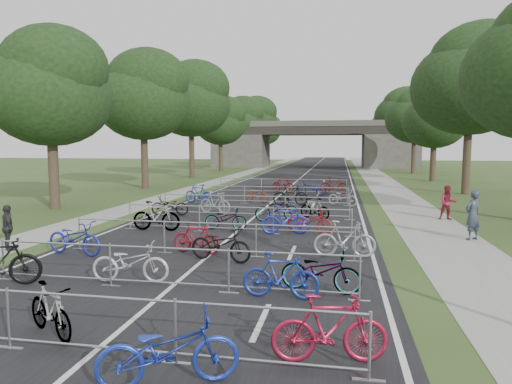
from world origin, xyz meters
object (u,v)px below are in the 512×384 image
at_px(pedestrian_c, 8,228).
at_px(bike_2, 168,350).
at_px(pedestrian_b, 448,203).
at_px(overpass_bridge, 314,144).
at_px(bike_1, 50,311).
at_px(pedestrian_a, 473,215).

bearing_deg(pedestrian_c, bike_2, 179.57).
bearing_deg(pedestrian_b, bike_2, -114.20).
relative_size(overpass_bridge, bike_1, 18.68).
relative_size(pedestrian_b, pedestrian_c, 1.05).
relative_size(overpass_bridge, pedestrian_c, 19.90).
distance_m(bike_2, pedestrian_a, 14.00).
xyz_separation_m(overpass_bridge, pedestrian_c, (-6.80, -58.48, -2.75)).
bearing_deg(overpass_bridge, pedestrian_a, -80.48).
xyz_separation_m(pedestrian_a, pedestrian_c, (-15.82, -4.71, -0.17)).
bearing_deg(bike_1, pedestrian_a, -11.97).
relative_size(bike_1, pedestrian_c, 1.07).
relative_size(bike_1, bike_2, 0.79).
height_order(overpass_bridge, pedestrian_c, overpass_bridge).
height_order(pedestrian_b, pedestrian_c, pedestrian_b).
height_order(pedestrian_a, pedestrian_c, pedestrian_a).
bearing_deg(bike_2, pedestrian_c, 26.90).
bearing_deg(pedestrian_a, bike_2, 21.97).
height_order(bike_1, bike_2, bike_2).
distance_m(bike_2, pedestrian_b, 18.19).
distance_m(bike_1, pedestrian_c, 8.19).
xyz_separation_m(pedestrian_a, pedestrian_b, (0.14, 4.66, -0.13)).
height_order(overpass_bridge, bike_2, overpass_bridge).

